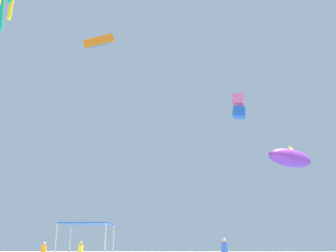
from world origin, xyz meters
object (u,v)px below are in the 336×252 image
kite_inflatable_purple (290,158)px  kite_box_pink (239,106)px  person_leftmost (44,251)px  person_near_tent (225,250)px  canopy_tent (87,226)px  kite_parafoil_orange (99,41)px  person_central (80,251)px

kite_inflatable_purple → kite_box_pink: bearing=-89.7°
person_leftmost → kite_inflatable_purple: kite_inflatable_purple is taller
person_leftmost → person_near_tent: bearing=-125.0°
canopy_tent → kite_box_pink: bearing=59.1°
canopy_tent → kite_parafoil_orange: bearing=103.0°
kite_inflatable_purple → kite_parafoil_orange: 24.99m
person_central → kite_parafoil_orange: kite_parafoil_orange is taller
kite_inflatable_purple → kite_parafoil_orange: (-21.03, -1.57, 13.41)m
kite_box_pink → kite_inflatable_purple: size_ratio=0.48×
canopy_tent → kite_parafoil_orange: 26.27m
kite_box_pink → kite_parafoil_orange: kite_parafoil_orange is taller
canopy_tent → person_central: canopy_tent is taller
canopy_tent → kite_parafoil_orange: kite_parafoil_orange is taller
person_near_tent → person_leftmost: person_near_tent is taller
person_near_tent → kite_parafoil_orange: bearing=4.2°
kite_parafoil_orange → person_leftmost: bearing=75.5°
person_near_tent → kite_inflatable_purple: 18.93m
kite_parafoil_orange → kite_box_pink: bearing=-165.0°
person_near_tent → kite_box_pink: 26.48m
kite_box_pink → kite_inflatable_purple: 10.71m
person_central → person_leftmost: bearing=31.9°
person_near_tent → kite_parafoil_orange: (-11.79, 12.20, 22.53)m
canopy_tent → kite_inflatable_purple: 25.45m
canopy_tent → kite_parafoil_orange: (-3.50, 15.20, 21.14)m
kite_parafoil_orange → person_near_tent: bearing=125.9°
person_central → kite_box_pink: (15.50, 15.13, 17.33)m
person_near_tent → kite_inflatable_purple: (9.24, 13.77, 9.12)m
person_near_tent → kite_parafoil_orange: kite_parafoil_orange is taller
person_leftmost → kite_inflatable_purple: bearing=-85.3°
kite_box_pink → person_leftmost: bearing=149.1°
person_near_tent → person_leftmost: (-12.79, 3.18, -0.14)m
person_leftmost → kite_box_pink: kite_box_pink is taller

